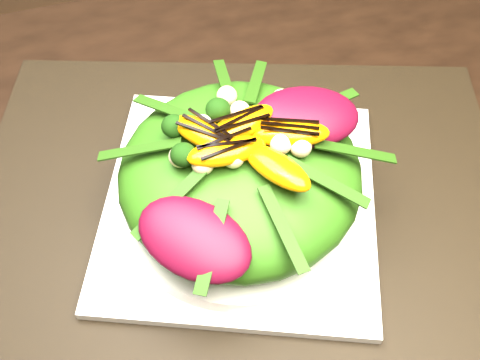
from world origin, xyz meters
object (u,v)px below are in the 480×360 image
object	(u,v)px
lettuce_mound	(240,173)
placemat	(240,206)
salad_bowl	(240,194)
orange_segment	(231,112)
dining_table	(111,306)
plate_base	(240,202)

from	to	relation	value
lettuce_mound	placemat	bearing A→B (deg)	0.00
salad_bowl	placemat	bearing A→B (deg)	90.00
salad_bowl	orange_segment	world-z (taller)	orange_segment
placemat	orange_segment	size ratio (longest dim) A/B	7.74
lettuce_mound	dining_table	bearing A→B (deg)	-158.36
salad_bowl	lettuce_mound	distance (m)	0.04
dining_table	plate_base	size ratio (longest dim) A/B	5.96
placemat	salad_bowl	world-z (taller)	salad_bowl
dining_table	salad_bowl	world-z (taller)	dining_table
salad_bowl	orange_segment	bearing A→B (deg)	86.10
dining_table	salad_bowl	distance (m)	0.16
placemat	orange_segment	xyz separation A→B (m)	(0.00, 0.03, 0.10)
dining_table	lettuce_mound	bearing A→B (deg)	21.64
plate_base	placemat	bearing A→B (deg)	0.00
placemat	orange_segment	distance (m)	0.11
plate_base	lettuce_mound	world-z (taller)	lettuce_mound
plate_base	salad_bowl	world-z (taller)	salad_bowl
placemat	lettuce_mound	size ratio (longest dim) A/B	2.39
dining_table	plate_base	world-z (taller)	dining_table
placemat	salad_bowl	distance (m)	0.02
dining_table	orange_segment	world-z (taller)	dining_table
placemat	orange_segment	bearing A→B (deg)	86.10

